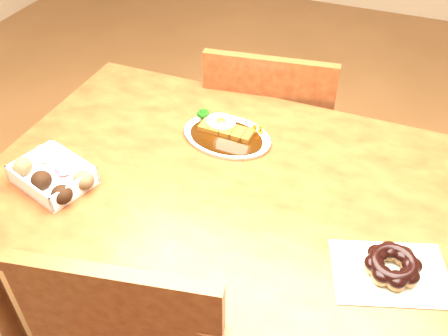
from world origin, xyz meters
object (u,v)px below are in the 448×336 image
at_px(table, 233,212).
at_px(katsu_curry_plate, 226,133).
at_px(donut_box, 53,174).
at_px(chair_far, 270,141).
at_px(pon_de_ring, 392,266).

height_order(table, katsu_curry_plate, katsu_curry_plate).
relative_size(table, donut_box, 5.55).
xyz_separation_m(katsu_curry_plate, donut_box, (-0.32, -0.32, 0.01)).
bearing_deg(table, chair_far, 96.87).
height_order(table, chair_far, chair_far).
height_order(katsu_curry_plate, donut_box, donut_box).
height_order(chair_far, pon_de_ring, chair_far).
distance_m(donut_box, pon_de_ring, 0.79).
bearing_deg(donut_box, table, 21.35).
xyz_separation_m(donut_box, pon_de_ring, (0.79, 0.02, -0.00)).
xyz_separation_m(table, katsu_curry_plate, (-0.09, 0.16, 0.11)).
bearing_deg(table, katsu_curry_plate, 117.44).
relative_size(katsu_curry_plate, donut_box, 1.19).
bearing_deg(chair_far, katsu_curry_plate, 78.63).
bearing_deg(katsu_curry_plate, chair_far, 86.75).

